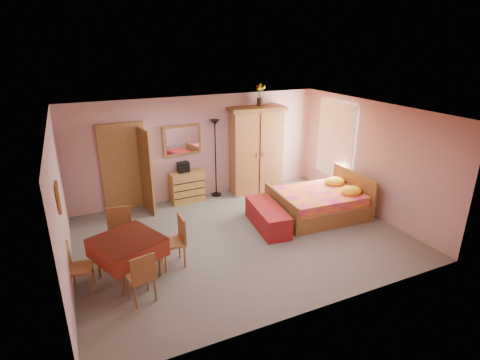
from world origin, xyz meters
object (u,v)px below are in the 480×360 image
dining_table (129,258)px  chair_east (172,242)px  chest_of_drawers (187,187)px  floor_lamp (216,159)px  wardrobe (255,150)px  wall_mirror (182,140)px  bench (267,217)px  sunflower_vase (260,95)px  chair_south (140,276)px  bed (318,196)px  chair_west (80,268)px  chair_north (120,235)px  stereo (183,167)px

dining_table → chair_east: bearing=3.2°
chest_of_drawers → dining_table: bearing=-126.3°
floor_lamp → wardrobe: 1.09m
wall_mirror → bench: size_ratio=0.66×
sunflower_vase → chair_south: size_ratio=0.64×
floor_lamp → dining_table: 3.91m
floor_lamp → dining_table: size_ratio=2.01×
floor_lamp → bed: bearing=-50.6°
chest_of_drawers → chair_west: (-2.64, -2.77, 0.03)m
wardrobe → sunflower_vase: bearing=29.9°
dining_table → chair_east: 0.78m
bench → chair_east: size_ratio=1.56×
floor_lamp → chair_north: 3.49m
stereo → wall_mirror: bearing=71.7°
bed → chair_south: bed is taller
chest_of_drawers → chair_east: 2.89m
bed → chair_east: bearing=-166.1°
wardrobe → chair_north: (-3.79, -2.01, -0.66)m
wardrobe → chair_south: size_ratio=2.65×
floor_lamp → dining_table: bearing=-133.9°
floor_lamp → chair_west: floor_lamp is taller
chest_of_drawers → bed: size_ratio=0.41×
chest_of_drawers → chair_west: chair_west is taller
stereo → bed: stereo is taller
floor_lamp → bench: bearing=-80.6°
wardrobe → bench: wardrobe is taller
floor_lamp → dining_table: floor_lamp is taller
dining_table → bench: bearing=11.7°
sunflower_vase → bed: size_ratio=0.27×
wall_mirror → stereo: size_ratio=3.52×
stereo → floor_lamp: (0.86, 0.01, 0.10)m
stereo → bench: 2.55m
stereo → chair_east: size_ratio=0.29×
bench → chair_east: (-2.26, -0.58, 0.23)m
sunflower_vase → chair_south: 5.56m
wall_mirror → wardrobe: size_ratio=0.42×
chair_north → stereo: bearing=-122.7°
wardrobe → chair_north: wardrobe is taller
sunflower_vase → bench: (-0.87, -2.10, -2.31)m
dining_table → chair_north: 0.66m
bench → chair_west: size_ratio=1.75×
bench → wall_mirror: bearing=116.9°
chair_north → wardrobe: bearing=-143.7°
wall_mirror → chair_north: 3.15m
chair_west → wardrobe: bearing=133.7°
chest_of_drawers → bench: (1.17, -2.09, -0.15)m
chair_north → floor_lamp: bearing=-133.4°
stereo → chair_south: bearing=-116.7°
chest_of_drawers → chair_west: 3.82m
stereo → sunflower_vase: (2.08, -0.04, 1.65)m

